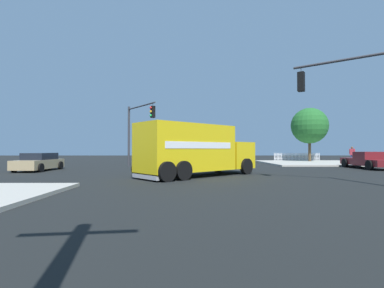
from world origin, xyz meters
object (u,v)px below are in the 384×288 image
(pedestrian_near_corner, at_px, (352,154))
(shade_tree_near, at_px, (309,126))
(delivery_truck, at_px, (195,150))
(pickup_maroon, at_px, (369,160))
(sedan_tan, at_px, (39,162))
(traffic_light_primary, at_px, (364,97))
(traffic_light_secondary, at_px, (137,125))

(pedestrian_near_corner, bearing_deg, shade_tree_near, -67.31)
(delivery_truck, distance_m, pedestrian_near_corner, 20.11)
(pickup_maroon, height_order, shade_tree_near, shade_tree_near)
(sedan_tan, relative_size, pedestrian_near_corner, 2.51)
(pickup_maroon, height_order, pedestrian_near_corner, pedestrian_near_corner)
(traffic_light_primary, relative_size, sedan_tan, 1.36)
(delivery_truck, xyz_separation_m, sedan_tan, (11.52, -4.24, -0.92))
(sedan_tan, bearing_deg, delivery_truck, 159.80)
(traffic_light_secondary, height_order, sedan_tan, traffic_light_secondary)
(delivery_truck, xyz_separation_m, pickup_maroon, (-14.23, -6.06, -0.82))
(pedestrian_near_corner, bearing_deg, traffic_light_secondary, 9.82)
(traffic_light_primary, xyz_separation_m, traffic_light_secondary, (12.30, -12.67, -0.17))
(traffic_light_secondary, height_order, pedestrian_near_corner, traffic_light_secondary)
(delivery_truck, relative_size, traffic_light_secondary, 1.35)
(traffic_light_primary, height_order, shade_tree_near, shade_tree_near)
(pedestrian_near_corner, bearing_deg, sedan_tan, 15.35)
(traffic_light_primary, relative_size, shade_tree_near, 0.92)
(sedan_tan, distance_m, pedestrian_near_corner, 28.78)
(traffic_light_primary, xyz_separation_m, shade_tree_near, (-6.83, -21.49, 0.51))
(pedestrian_near_corner, relative_size, shade_tree_near, 0.27)
(traffic_light_secondary, xyz_separation_m, pickup_maroon, (-19.28, 2.11, -2.99))
(pickup_maroon, bearing_deg, pedestrian_near_corner, -109.07)
(pickup_maroon, bearing_deg, sedan_tan, 4.06)
(traffic_light_primary, relative_size, pickup_maroon, 1.12)
(delivery_truck, bearing_deg, pickup_maroon, -156.92)
(pickup_maroon, bearing_deg, delivery_truck, 23.08)
(traffic_light_primary, xyz_separation_m, pedestrian_near_corner, (-8.98, -16.35, -2.76))
(traffic_light_secondary, xyz_separation_m, shade_tree_near, (-19.14, -8.82, 0.68))
(pickup_maroon, bearing_deg, shade_tree_near, -89.24)
(pedestrian_near_corner, bearing_deg, traffic_light_primary, 61.23)
(traffic_light_primary, relative_size, traffic_light_secondary, 1.06)
(traffic_light_secondary, bearing_deg, shade_tree_near, -155.25)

